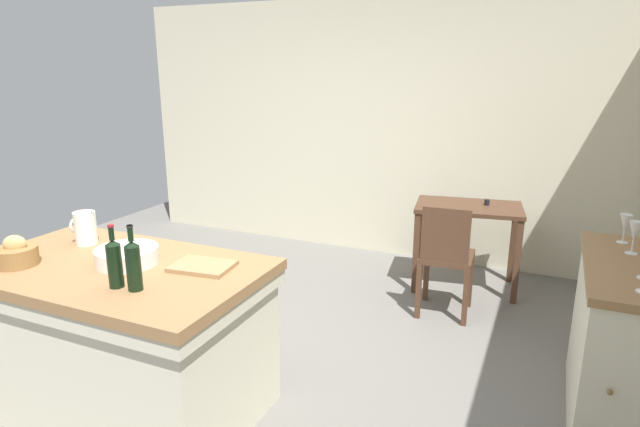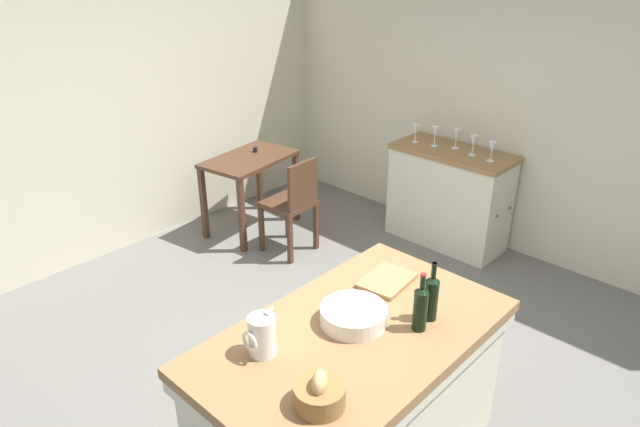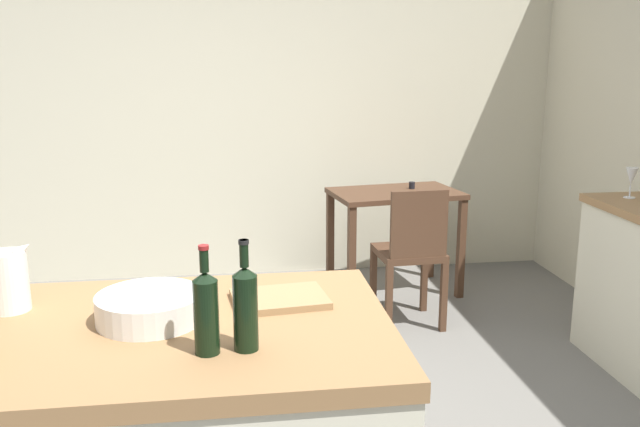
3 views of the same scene
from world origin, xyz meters
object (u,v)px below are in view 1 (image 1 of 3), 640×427
Objects in this scene: wooden_chair at (446,256)px; pitcher at (85,227)px; side_cabinet at (626,345)px; cutting_board at (203,266)px; bread_basket at (16,255)px; wine_bottle_amber at (114,262)px; wash_bowl at (127,256)px; island_table at (121,332)px; wine_glass_right at (635,232)px; wine_bottle_dark at (133,264)px; wine_glass_far_right at (625,223)px; writing_desk at (468,219)px.

pitcher is at bearing -137.32° from wooden_chair.
side_cabinet reaches higher than cutting_board.
wine_bottle_amber reaches higher than bread_basket.
bread_basket is (-3.09, -1.23, 0.48)m from side_cabinet.
island_table is at bearing -135.84° from wash_bowl.
wine_glass_right is (3.07, 1.43, 0.11)m from bread_basket.
wash_bowl is at bearing 26.47° from bread_basket.
pitcher is 0.72× the size of wash_bowl.
wine_glass_right is at bearing 31.40° from wine_bottle_amber.
wine_bottle_dark is (0.35, -0.21, 0.54)m from island_table.
wooden_chair is at bearing 53.13° from island_table.
wooden_chair is 2.71× the size of wash_bowl.
bread_basket is at bearing 179.60° from wine_bottle_amber.
wine_bottle_dark is (-0.13, -0.37, 0.12)m from cutting_board.
wine_bottle_dark reaches higher than side_cabinet.
side_cabinet is at bearing 20.76° from wash_bowl.
wooden_chair is 2.89× the size of cutting_board.
wine_bottle_dark reaches higher than cutting_board.
side_cabinet is 5.12× the size of bread_basket.
wine_glass_far_right is at bearing 28.45° from wash_bowl.
bread_basket is 0.69× the size of cutting_board.
side_cabinet is 3.31× the size of wash_bowl.
side_cabinet is 3.52× the size of wine_bottle_amber.
wash_bowl is 1.96× the size of wine_glass_far_right.
side_cabinet is 0.62m from wine_glass_right.
wine_bottle_dark is at bearing -151.49° from side_cabinet.
wine_bottle_amber is at bearing -144.94° from wine_glass_far_right.
pitcher is 1.11× the size of bread_basket.
wine_bottle_dark reaches higher than writing_desk.
bread_basket is 1.27× the size of wine_glass_far_right.
cutting_board is at bearing 18.48° from island_table.
bread_basket is at bearing -158.23° from side_cabinet.
wine_glass_right is 1.07× the size of wine_glass_far_right.
bread_basket is at bearing -156.00° from island_table.
writing_desk is at bearing 54.68° from bread_basket.
writing_desk is 3.04× the size of wine_bottle_amber.
bread_basket is (-1.99, -2.80, 0.30)m from writing_desk.
wine_bottle_dark is 1.77× the size of wine_glass_right.
wash_bowl is 1.83× the size of wine_glass_right.
bread_basket reaches higher than wooden_chair.
wine_glass_far_right reaches higher than bread_basket.
writing_desk is at bearing 50.99° from pitcher.
wash_bowl reaches higher than side_cabinet.
pitcher is at bearing 151.46° from wine_bottle_dark.
writing_desk is 2.86× the size of wash_bowl.
wine_glass_far_right is (2.09, 1.25, 0.15)m from cutting_board.
wine_bottle_amber reaches higher than wooden_chair.
cutting_board is 0.41m from wine_bottle_dark.
island_table is at bearing 24.00° from bread_basket.
wooden_chair is at bearing 48.07° from bread_basket.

